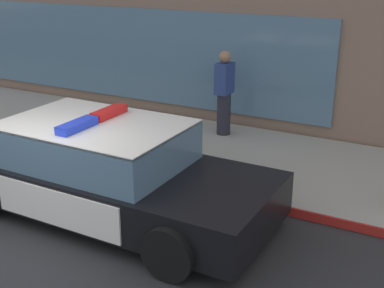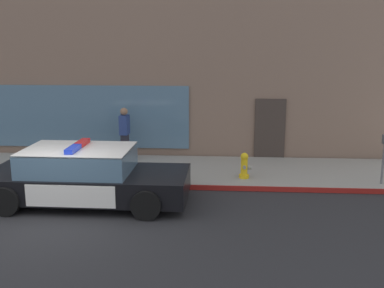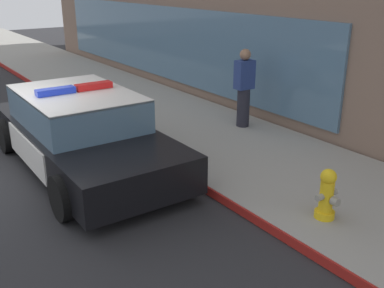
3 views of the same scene
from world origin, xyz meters
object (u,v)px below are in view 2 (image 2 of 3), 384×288
Objects in this scene: police_cruiser at (85,176)px; fire_hydrant at (244,166)px; pedestrian_on_sidewalk at (125,134)px; parking_meter at (384,150)px.

police_cruiser is 6.77× the size of fire_hydrant.
parking_meter is at bearing -12.37° from pedestrian_on_sidewalk.
parking_meter is (7.44, -2.05, 0.07)m from pedestrian_on_sidewalk.
pedestrian_on_sidewalk is at bearing 87.48° from police_cruiser.
pedestrian_on_sidewalk is (0.19, 3.68, 0.33)m from police_cruiser.
police_cruiser is 7.81m from parking_meter.
police_cruiser is at bearing -168.00° from parking_meter.
police_cruiser is 3.67× the size of parking_meter.
pedestrian_on_sidewalk is at bearing 154.79° from fire_hydrant.
parking_meter is at bearing 12.43° from police_cruiser.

